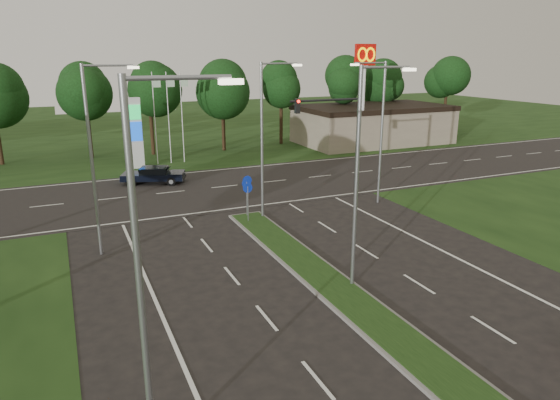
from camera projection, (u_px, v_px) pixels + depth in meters
name	position (u px, v px, depth m)	size (l,w,h in m)	color
ground	(433.00, 370.00, 15.38)	(160.00, 160.00, 0.00)	black
verge_far	(142.00, 131.00, 63.66)	(160.00, 50.00, 0.02)	black
cross_road	(212.00, 188.00, 36.45)	(160.00, 12.00, 0.02)	black
median_kerb	(362.00, 310.00, 18.88)	(2.00, 26.00, 0.12)	slate
commercial_building	(373.00, 125.00, 54.99)	(16.00, 9.00, 4.00)	gray
streetlight_median_near	(361.00, 168.00, 19.62)	(2.53, 0.22, 9.00)	gray
streetlight_median_far	(265.00, 133.00, 28.40)	(2.53, 0.22, 9.00)	gray
streetlight_left_near	(147.00, 261.00, 10.73)	(2.53, 0.22, 9.00)	gray
streetlight_left_far	(95.00, 151.00, 23.02)	(2.53, 0.22, 9.00)	gray
streetlight_right_far	(379.00, 126.00, 31.44)	(2.53, 0.22, 9.00)	gray
traffic_signal	(341.00, 130.00, 32.68)	(5.10, 0.42, 7.00)	black
median_signs	(247.00, 190.00, 29.30)	(1.16, 1.76, 2.38)	gray
gas_pylon	(136.00, 131.00, 42.02)	(5.80, 1.26, 8.00)	silver
mcdonalds_sign	(365.00, 70.00, 48.23)	(2.20, 0.47, 10.40)	silver
treeline_far	(163.00, 82.00, 48.57)	(6.00, 6.00, 9.90)	black
navy_sedan	(154.00, 175.00, 37.66)	(4.91, 3.36, 1.25)	black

